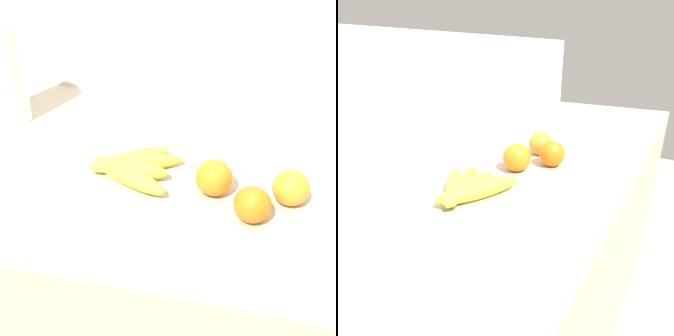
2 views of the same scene
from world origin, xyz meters
TOP-DOWN VIEW (x-y plane):
  - counter at (0.00, 0.00)m, footprint 1.88×0.71m
  - wall_back at (0.00, 0.39)m, footprint 2.28×0.06m
  - banana_bunch at (-0.42, -0.04)m, footprint 0.21×0.20m
  - orange_center at (-0.07, -0.06)m, footprint 0.08×0.08m
  - orange_back_right at (-0.23, -0.07)m, footprint 0.08×0.08m
  - orange_right at (-0.14, -0.13)m, footprint 0.07×0.07m
  - paper_towel_roll at (-0.81, 0.13)m, footprint 0.12×0.12m

SIDE VIEW (x-z plane):
  - counter at x=0.00m, z-range 0.00..0.93m
  - wall_back at x=0.00m, z-range 0.00..1.30m
  - banana_bunch at x=-0.42m, z-range 0.93..0.97m
  - orange_right at x=-0.14m, z-range 0.93..1.00m
  - orange_center at x=-0.07m, z-range 0.93..1.00m
  - orange_back_right at x=-0.23m, z-range 0.93..1.00m
  - paper_towel_roll at x=-0.81m, z-range 0.91..1.20m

